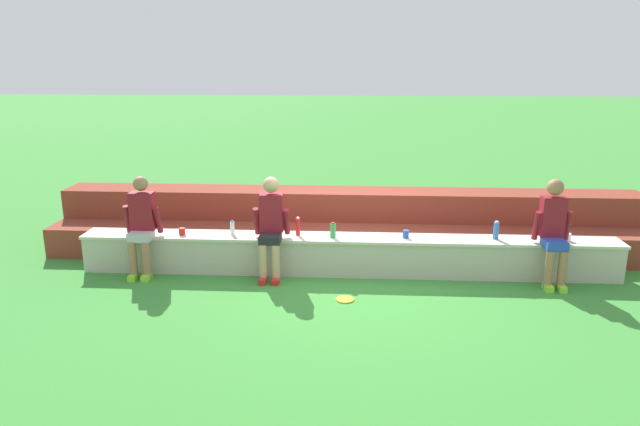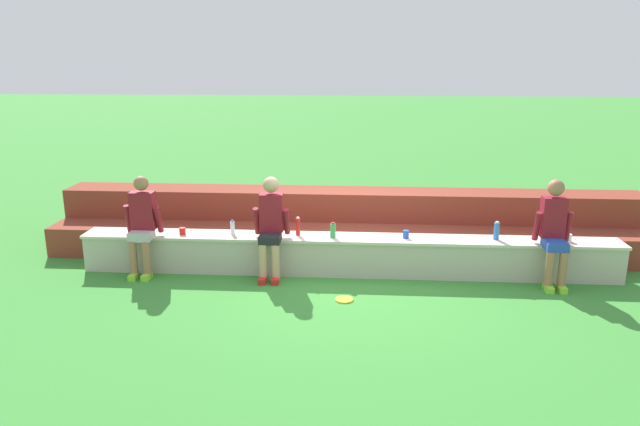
# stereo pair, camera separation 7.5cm
# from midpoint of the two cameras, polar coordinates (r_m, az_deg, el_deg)

# --- Properties ---
(ground_plane) EXTENTS (80.00, 80.00, 0.00)m
(ground_plane) POSITION_cam_midpoint_polar(r_m,az_deg,el_deg) (8.35, 2.37, -6.34)
(ground_plane) COLOR #388433
(stone_seating_wall) EXTENTS (7.65, 0.48, 0.54)m
(stone_seating_wall) POSITION_cam_midpoint_polar(r_m,az_deg,el_deg) (8.46, 2.42, -3.97)
(stone_seating_wall) COLOR #B7AF9E
(stone_seating_wall) RESTS_ON ground
(brick_bleachers) EXTENTS (9.35, 1.35, 0.92)m
(brick_bleachers) POSITION_cam_midpoint_polar(r_m,az_deg,el_deg) (9.50, 2.56, -1.24)
(brick_bleachers) COLOR brown
(brick_bleachers) RESTS_ON ground
(person_far_left) EXTENTS (0.52, 0.52, 1.42)m
(person_far_left) POSITION_cam_midpoint_polar(r_m,az_deg,el_deg) (8.65, -17.16, -0.94)
(person_far_left) COLOR #996B4C
(person_far_left) RESTS_ON ground
(person_left_of_center) EXTENTS (0.50, 0.56, 1.43)m
(person_left_of_center) POSITION_cam_midpoint_polar(r_m,az_deg,el_deg) (8.20, -5.04, -1.10)
(person_left_of_center) COLOR tan
(person_left_of_center) RESTS_ON ground
(person_center) EXTENTS (0.49, 0.60, 1.44)m
(person_center) POSITION_cam_midpoint_polar(r_m,az_deg,el_deg) (8.52, 21.49, -1.47)
(person_center) COLOR #996B4C
(person_center) RESTS_ON ground
(water_bottle_mid_left) EXTENTS (0.06, 0.06, 0.27)m
(water_bottle_mid_left) POSITION_cam_midpoint_polar(r_m,az_deg,el_deg) (8.41, -2.42, -1.34)
(water_bottle_mid_left) COLOR red
(water_bottle_mid_left) RESTS_ON stone_seating_wall
(water_bottle_mid_right) EXTENTS (0.08, 0.08, 0.22)m
(water_bottle_mid_right) POSITION_cam_midpoint_polar(r_m,az_deg,el_deg) (8.31, 1.00, -1.71)
(water_bottle_mid_right) COLOR green
(water_bottle_mid_right) RESTS_ON stone_seating_wall
(water_bottle_near_right) EXTENTS (0.08, 0.08, 0.26)m
(water_bottle_near_right) POSITION_cam_midpoint_polar(r_m,az_deg,el_deg) (8.59, 16.47, -1.64)
(water_bottle_near_right) COLOR blue
(water_bottle_near_right) RESTS_ON stone_seating_wall
(water_bottle_center_gap) EXTENTS (0.06, 0.06, 0.21)m
(water_bottle_center_gap) POSITION_cam_midpoint_polar(r_m,az_deg,el_deg) (8.55, -8.75, -1.44)
(water_bottle_center_gap) COLOR silver
(water_bottle_center_gap) RESTS_ON stone_seating_wall
(plastic_cup_middle) EXTENTS (0.09, 0.09, 0.11)m
(plastic_cup_middle) POSITION_cam_midpoint_polar(r_m,az_deg,el_deg) (8.39, 8.07, -2.04)
(plastic_cup_middle) COLOR blue
(plastic_cup_middle) RESTS_ON stone_seating_wall
(plastic_cup_right_end) EXTENTS (0.09, 0.09, 0.11)m
(plastic_cup_right_end) POSITION_cam_midpoint_polar(r_m,az_deg,el_deg) (8.87, 22.67, -2.17)
(plastic_cup_right_end) COLOR white
(plastic_cup_right_end) RESTS_ON stone_seating_wall
(plastic_cup_left_end) EXTENTS (0.09, 0.09, 0.10)m
(plastic_cup_left_end) POSITION_cam_midpoint_polar(r_m,az_deg,el_deg) (8.69, -13.47, -1.75)
(plastic_cup_left_end) COLOR red
(plastic_cup_left_end) RESTS_ON stone_seating_wall
(frisbee) EXTENTS (0.23, 0.23, 0.02)m
(frisbee) POSITION_cam_midpoint_polar(r_m,az_deg,el_deg) (7.64, 2.15, -8.38)
(frisbee) COLOR yellow
(frisbee) RESTS_ON ground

